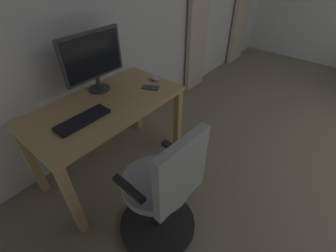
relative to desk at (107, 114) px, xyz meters
name	(u,v)px	position (x,y,z in m)	size (l,w,h in m)	color
desk	(107,114)	(0.00, 0.00, 0.00)	(1.23, 0.65, 0.73)	tan
office_chair	(163,194)	(0.21, 0.77, -0.16)	(0.56, 0.56, 0.98)	black
computer_monitor	(93,58)	(-0.11, -0.21, 0.38)	(0.54, 0.18, 0.48)	#333338
computer_keyboard	(83,120)	(0.25, 0.07, 0.12)	(0.39, 0.13, 0.02)	black
computer_mouse	(154,78)	(-0.54, 0.04, 0.12)	(0.06, 0.10, 0.04)	#B7BCC1
cell_phone_by_monitor	(150,88)	(-0.40, 0.11, 0.11)	(0.07, 0.14, 0.01)	#333338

